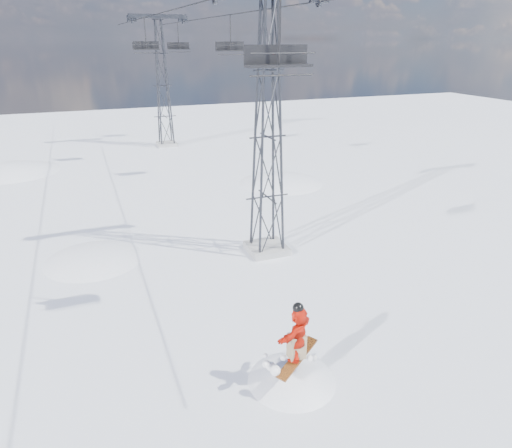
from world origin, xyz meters
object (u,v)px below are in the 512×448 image
(lift_chair_near, at_px, (278,58))
(lift_tower_near, at_px, (268,137))
(lift_tower_far, at_px, (163,86))
(snowboarder_jump, at_px, (290,422))

(lift_chair_near, bearing_deg, lift_tower_near, 69.81)
(lift_tower_near, distance_m, lift_tower_far, 25.00)
(lift_tower_near, height_order, lift_chair_near, lift_tower_near)
(lift_tower_far, bearing_deg, snowboarder_jump, -94.61)
(lift_tower_near, bearing_deg, snowboarder_jump, -107.56)
(lift_tower_near, bearing_deg, lift_tower_far, 90.00)
(lift_tower_near, bearing_deg, lift_chair_near, -110.19)
(lift_tower_far, relative_size, lift_chair_near, 4.83)
(lift_tower_far, height_order, snowboarder_jump, lift_tower_far)
(snowboarder_jump, height_order, lift_chair_near, lift_chair_near)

